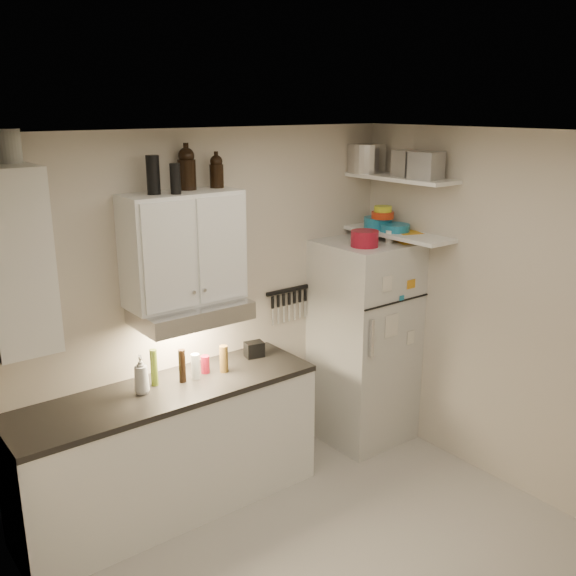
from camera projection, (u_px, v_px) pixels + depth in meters
floor at (345, 569)px, 3.95m from camera, size 3.20×3.00×0.02m
ceiling at (358, 133)px, 3.23m from camera, size 3.20×3.00×0.02m
back_wall at (211, 308)px, 4.74m from camera, size 3.20×0.02×2.60m
left_wall at (64, 469)px, 2.65m from camera, size 0.02×3.00×2.60m
right_wall at (518, 317)px, 4.54m from camera, size 0.02×3.00×2.60m
base_cabinet at (170, 452)px, 4.42m from camera, size 2.10×0.60×0.88m
countertop at (166, 391)px, 4.29m from camera, size 2.10×0.62×0.04m
upper_cabinet at (183, 248)px, 4.29m from camera, size 0.80×0.33×0.75m
side_cabinet at (9, 257)px, 3.48m from camera, size 0.33×0.55×1.00m
range_hood at (191, 312)px, 4.36m from camera, size 0.76×0.46×0.12m
fridge at (364, 342)px, 5.33m from camera, size 0.70×0.68×1.70m
shelf_hi at (401, 178)px, 4.97m from camera, size 0.30×0.95×0.03m
shelf_lo at (398, 234)px, 5.10m from camera, size 0.30×0.95×0.03m
knife_strip at (288, 290)px, 5.13m from camera, size 0.42×0.02×0.03m
dutch_oven at (365, 239)px, 4.91m from camera, size 0.23×0.23×0.12m
book_stack at (407, 237)px, 5.10m from camera, size 0.25×0.28×0.08m
spice_jar at (389, 236)px, 5.05m from camera, size 0.07×0.07×0.10m
stock_pot at (367, 158)px, 5.22m from camera, size 0.41×0.41×0.23m
tin_a at (408, 163)px, 4.93m from camera, size 0.23×0.21×0.20m
tin_b at (426, 166)px, 4.73m from camera, size 0.23×0.23×0.20m
bowl_teal at (378, 223)px, 5.23m from camera, size 0.23×0.23×0.09m
bowl_orange at (383, 215)px, 5.16m from camera, size 0.18×0.18×0.05m
bowl_yellow at (383, 209)px, 5.15m from camera, size 0.14×0.14×0.05m
plates at (395, 228)px, 5.11m from camera, size 0.29×0.29×0.06m
growler_a at (187, 168)px, 4.26m from camera, size 0.14×0.14×0.29m
growler_b at (216, 171)px, 4.37m from camera, size 0.11×0.11×0.23m
thermos_a at (175, 179)px, 4.06m from camera, size 0.08×0.08×0.19m
thermos_b at (153, 175)px, 4.04m from camera, size 0.09×0.09×0.25m
side_jar at (8, 146)px, 3.40m from camera, size 0.16×0.16×0.18m
soap_bottle at (141, 372)px, 4.19m from camera, size 0.14×0.14×0.29m
pepper_mill at (224, 359)px, 4.53m from camera, size 0.08×0.08×0.20m
oil_bottle at (154, 368)px, 4.31m from camera, size 0.06×0.06×0.26m
vinegar_bottle at (182, 366)px, 4.36m from camera, size 0.05×0.05×0.23m
clear_bottle at (195, 366)px, 4.43m from camera, size 0.08×0.08×0.18m
red_jar at (205, 364)px, 4.53m from camera, size 0.07×0.07×0.13m
caddy at (254, 349)px, 4.82m from camera, size 0.15×0.12×0.12m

